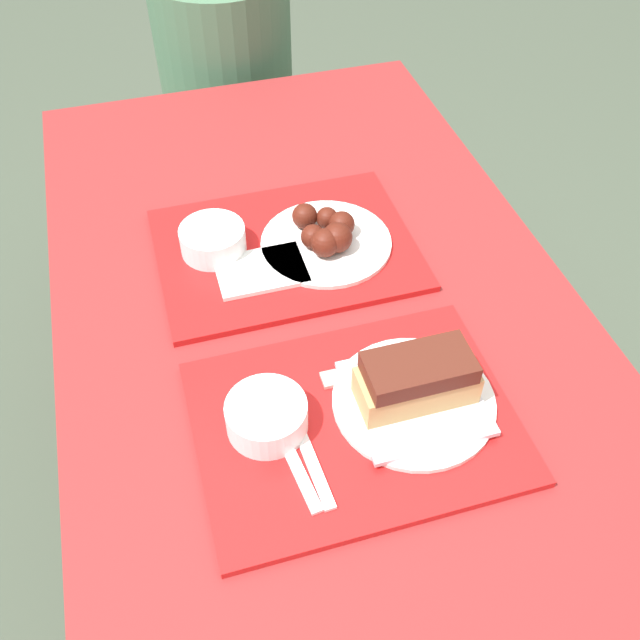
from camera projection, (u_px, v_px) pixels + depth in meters
ground_plane at (324, 545)px, 1.68m from camera, size 12.00×12.00×0.00m
picnic_table at (325, 365)px, 1.19m from camera, size 0.83×1.54×0.77m
picnic_bench_far at (227, 171)px, 2.05m from camera, size 0.79×0.28×0.47m
tray_near at (355, 422)px, 0.98m from camera, size 0.44×0.33×0.01m
tray_far at (286, 249)px, 1.23m from camera, size 0.44×0.33×0.01m
bowl_coleslaw_near at (267, 415)px, 0.95m from camera, size 0.11×0.11×0.05m
brisket_sandwich_plate at (416, 388)px, 0.97m from camera, size 0.23×0.23×0.09m
plastic_fork_near at (292, 458)px, 0.93m from camera, size 0.04×0.17×0.00m
plastic_knife_near at (309, 454)px, 0.94m from camera, size 0.03×0.17×0.00m
condiment_packet at (334, 378)px, 1.02m from camera, size 0.04×0.03×0.01m
bowl_coleslaw_far at (213, 238)px, 1.20m from camera, size 0.11×0.11×0.05m
wings_plate_far at (326, 236)px, 1.21m from camera, size 0.22×0.22×0.06m
napkin_far at (261, 270)px, 1.17m from camera, size 0.15×0.10×0.01m
person_seated_across at (224, 50)px, 1.79m from camera, size 0.34×0.34×0.67m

